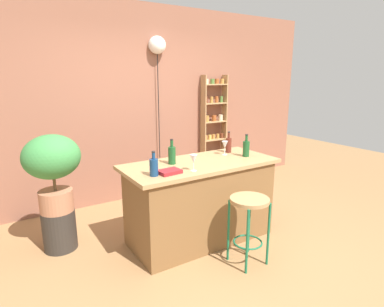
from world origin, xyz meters
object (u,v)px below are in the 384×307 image
Objects in this scene: bar_stool at (249,214)px; spice_shelf at (214,129)px; bottle_sauce_amber at (172,155)px; cookbook at (170,172)px; bottle_wine_red at (229,145)px; pendant_globe_light at (157,47)px; potted_plant at (52,164)px; bottle_vinegar at (154,167)px; wine_glass_left at (194,159)px; wine_glass_center at (225,145)px; plant_stool at (60,230)px; bottle_spirits_clear at (246,148)px.

spice_shelf is (1.16, 2.16, 0.42)m from bar_stool.
cookbook is (-0.18, -0.28, -0.08)m from bottle_sauce_amber.
pendant_globe_light is (-0.25, 1.36, 1.21)m from bottle_wine_red.
bottle_vinegar is (0.75, -0.79, 0.05)m from potted_plant.
bottle_vinegar is 0.40m from wine_glass_left.
pendant_globe_light is (-1.00, 0.03, 1.28)m from spice_shelf.
wine_glass_left is (0.06, -0.34, 0.02)m from bottle_sauce_amber.
bottle_wine_red is at bearing -119.60° from spice_shelf.
pendant_globe_light is at bearing 95.66° from wine_glass_center.
bottle_vinegar is 0.17m from cookbook.
plant_stool is at bearing 133.62° from bottle_vinegar.
wine_glass_left is (1.15, -0.85, 0.80)m from plant_stool.
bottle_sauce_amber is 0.83m from bottle_wine_red.
bottle_vinegar reaches higher than cookbook.
pendant_globe_light is (0.58, 1.44, 1.21)m from bottle_sauce_amber.
bottle_wine_red is (-0.75, -1.32, 0.07)m from spice_shelf.
wine_glass_left is (-1.52, -1.74, 0.09)m from spice_shelf.
bottle_sauce_amber is at bearing 99.34° from wine_glass_left.
bottle_sauce_amber reaches higher than bar_stool.
spice_shelf is 1.62m from pendant_globe_light.
potted_plant reaches higher than cookbook.
wine_glass_center is at bearing 28.03° from wine_glass_left.
cookbook is 2.28m from pendant_globe_light.
bottle_vinegar is at bearing -175.56° from bottle_spirits_clear.
wine_glass_left is at bearing -9.16° from bottle_vinegar.
bar_stool is 4.13× the size of wine_glass_left.
bottle_vinegar is at bearing 170.84° from wine_glass_left.
plant_stool is 1.67× the size of bottle_spirits_clear.
plant_stool is at bearing 167.27° from bottle_wine_red.
plant_stool is 1.84× the size of bottle_vinegar.
wine_glass_center reaches higher than plant_stool.
potted_plant is at bearing -161.58° from spice_shelf.
bar_stool is at bearing -118.22° from spice_shelf.
bottle_wine_red is (0.41, 0.84, 0.48)m from bar_stool.
pendant_globe_light reaches higher than bottle_spirits_clear.
bottle_wine_red reaches higher than wine_glass_center.
pendant_globe_light is at bearing 100.50° from bottle_spirits_clear.
bar_stool is 2.78m from pendant_globe_light.
cookbook is at bearing -161.60° from wine_glass_center.
pendant_globe_light reaches higher than wine_glass_center.
potted_plant is 1.88m from wine_glass_center.
spice_shelf is at bearing 66.02° from bottle_spirits_clear.
spice_shelf is 8.66× the size of cookbook.
spice_shelf is 2.11m from bottle_sauce_amber.
wine_glass_center is at bearing 13.74° from cookbook.
wine_glass_left is 1.00× the size of wine_glass_center.
bar_stool is at bearing -128.25° from bottle_spirits_clear.
bottle_wine_red is at bearing -12.73° from potted_plant.
bar_stool is 2.00m from plant_stool.
spice_shelf is at bearing 58.17° from wine_glass_center.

